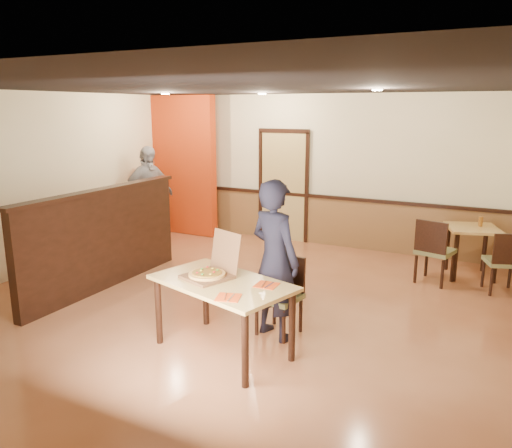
{
  "coord_description": "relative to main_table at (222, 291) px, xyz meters",
  "views": [
    {
      "loc": [
        3.06,
        -5.35,
        2.55
      ],
      "look_at": [
        0.35,
        0.0,
        1.15
      ],
      "focal_mm": 35.0,
      "sensor_mm": 36.0,
      "label": 1
    }
  ],
  "objects": [
    {
      "name": "passerby",
      "position": [
        -3.53,
        3.21,
        0.24
      ],
      "size": [
        0.76,
        1.18,
        1.86
      ],
      "primitive_type": "imported",
      "rotation": [
        0.0,
        0.0,
        1.26
      ],
      "color": "#919299",
      "rests_on": "floor"
    },
    {
      "name": "napkin_far",
      "position": [
        0.46,
        0.1,
        0.11
      ],
      "size": [
        0.23,
        0.23,
        0.01
      ],
      "rotation": [
        0.0,
        0.0,
        0.06
      ],
      "color": "#EF4710",
      "rests_on": "main_table"
    },
    {
      "name": "diner_chair",
      "position": [
        0.36,
        0.74,
        -0.19
      ],
      "size": [
        0.5,
        0.5,
        0.89
      ],
      "rotation": [
        0.0,
        0.0,
        -0.15
      ],
      "color": "olive",
      "rests_on": "floor"
    },
    {
      "name": "floor",
      "position": [
        -0.53,
        1.14,
        -0.68
      ],
      "size": [
        7.0,
        7.0,
        0.0
      ],
      "primitive_type": "plane",
      "color": "#C4774C",
      "rests_on": "ground"
    },
    {
      "name": "diner",
      "position": [
        0.33,
        0.59,
        0.22
      ],
      "size": [
        0.77,
        0.64,
        1.81
      ],
      "primitive_type": "imported",
      "rotation": [
        0.0,
        0.0,
        2.79
      ],
      "color": "black",
      "rests_on": "floor"
    },
    {
      "name": "main_table",
      "position": [
        0.0,
        0.0,
        0.0
      ],
      "size": [
        1.66,
        1.22,
        0.79
      ],
      "rotation": [
        0.0,
        0.0,
        -0.28
      ],
      "color": "tan",
      "rests_on": "floor"
    },
    {
      "name": "side_chair_right",
      "position": [
        2.62,
        3.24,
        -0.19
      ],
      "size": [
        0.57,
        0.57,
        0.9
      ],
      "rotation": [
        0.0,
        0.0,
        3.48
      ],
      "color": "olive",
      "rests_on": "floor"
    },
    {
      "name": "napkin_near",
      "position": [
        0.29,
        -0.37,
        0.11
      ],
      "size": [
        0.28,
        0.28,
        0.01
      ],
      "rotation": [
        0.0,
        0.0,
        0.29
      ],
      "color": "#EF4710",
      "rests_on": "main_table"
    },
    {
      "name": "spot_c",
      "position": [
        0.87,
        2.64,
        2.1
      ],
      "size": [
        0.14,
        0.14,
        0.02
      ],
      "primitive_type": "cylinder",
      "color": "#FFE2B2",
      "rests_on": "ceiling"
    },
    {
      "name": "side_table",
      "position": [
        2.15,
        3.85,
        -0.08
      ],
      "size": [
        0.92,
        0.92,
        0.78
      ],
      "rotation": [
        0.0,
        0.0,
        0.31
      ],
      "color": "tan",
      "rests_on": "floor"
    },
    {
      "name": "ceiling",
      "position": [
        -0.53,
        1.14,
        2.12
      ],
      "size": [
        7.0,
        7.0,
        0.0
      ],
      "primitive_type": "plane",
      "rotation": [
        3.14,
        0.0,
        0.0
      ],
      "color": "black",
      "rests_on": "wall_back"
    },
    {
      "name": "chair_rail_back",
      "position": [
        -0.53,
        4.59,
        0.24
      ],
      "size": [
        7.0,
        0.06,
        0.06
      ],
      "primitive_type": "cube",
      "color": "black",
      "rests_on": "wall_back"
    },
    {
      "name": "booth_partition",
      "position": [
        -2.53,
        0.94,
        0.05
      ],
      "size": [
        0.2,
        3.1,
        1.44
      ],
      "color": "black",
      "rests_on": "floor"
    },
    {
      "name": "spot_b",
      "position": [
        -1.33,
        3.64,
        2.1
      ],
      "size": [
        0.14,
        0.14,
        0.02
      ],
      "primitive_type": "cylinder",
      "color": "#FFE2B2",
      "rests_on": "ceiling"
    },
    {
      "name": "condiment",
      "position": [
        2.24,
        3.96,
        0.17
      ],
      "size": [
        0.06,
        0.06,
        0.15
      ],
      "primitive_type": "cylinder",
      "color": "brown",
      "rests_on": "side_table"
    },
    {
      "name": "wainscot_back",
      "position": [
        -0.53,
        4.61,
        -0.23
      ],
      "size": [
        7.0,
        0.04,
        0.9
      ],
      "primitive_type": "cube",
      "color": "brown",
      "rests_on": "floor"
    },
    {
      "name": "red_accent_panel",
      "position": [
        -3.43,
        4.14,
        0.72
      ],
      "size": [
        1.6,
        0.2,
        2.78
      ],
      "primitive_type": "cube",
      "color": "#B1320C",
      "rests_on": "floor"
    },
    {
      "name": "back_door",
      "position": [
        -1.33,
        4.6,
        0.37
      ],
      "size": [
        0.9,
        0.06,
        2.1
      ],
      "primitive_type": "cube",
      "color": "tan",
      "rests_on": "wall_back"
    },
    {
      "name": "side_chair_left",
      "position": [
        1.68,
        3.23,
        -0.15
      ],
      "size": [
        0.58,
        0.58,
        0.97
      ],
      "rotation": [
        0.0,
        0.0,
        2.9
      ],
      "color": "olive",
      "rests_on": "floor"
    },
    {
      "name": "spot_a",
      "position": [
        -2.83,
        2.94,
        2.1
      ],
      "size": [
        0.14,
        0.14,
        0.02
      ],
      "primitive_type": "cylinder",
      "color": "#FFE2B2",
      "rests_on": "ceiling"
    },
    {
      "name": "wall_back",
      "position": [
        -0.53,
        4.64,
        0.72
      ],
      "size": [
        7.0,
        0.0,
        7.0
      ],
      "primitive_type": "plane",
      "rotation": [
        1.57,
        0.0,
        0.0
      ],
      "color": "#FDF7C6",
      "rests_on": "floor"
    },
    {
      "name": "pizza",
      "position": [
        -0.19,
        0.0,
        0.16
      ],
      "size": [
        0.44,
        0.44,
        0.03
      ],
      "primitive_type": "cylinder",
      "rotation": [
        0.0,
        0.0,
        0.14
      ],
      "color": "#FBBD5B",
      "rests_on": "pizza_box"
    },
    {
      "name": "pizza_box",
      "position": [
        -0.17,
        0.05,
        0.17
      ],
      "size": [
        0.59,
        0.64,
        0.46
      ],
      "rotation": [
        0.0,
        0.0,
        -0.35
      ],
      "color": "brown",
      "rests_on": "main_table"
    },
    {
      "name": "wall_left",
      "position": [
        -4.03,
        1.14,
        0.72
      ],
      "size": [
        0.0,
        7.0,
        7.0
      ],
      "primitive_type": "plane",
      "rotation": [
        1.57,
        0.0,
        1.57
      ],
      "color": "#FDF7C6",
      "rests_on": "floor"
    }
  ]
}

